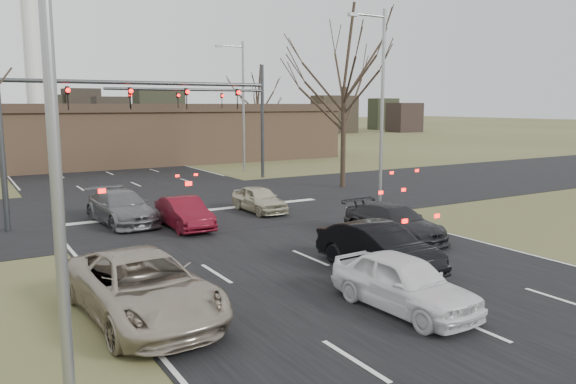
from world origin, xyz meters
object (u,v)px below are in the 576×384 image
at_px(car_silver_ahead, 259,199).
at_px(car_silver_suv, 143,287).
at_px(streetlight_left, 63,79).
at_px(car_grey_ahead, 121,207).
at_px(streetlight_right_near, 380,97).
at_px(car_white_sedan, 404,282).
at_px(mast_arm_near, 83,108).
at_px(car_black_hatch, 379,247).
at_px(car_red_ahead, 184,213).
at_px(car_charcoal_sedan, 394,222).
at_px(streetlight_right_far, 241,100).
at_px(mast_arm_far, 226,108).
at_px(building, 112,134).

bearing_deg(car_silver_ahead, car_silver_suv, -130.26).
bearing_deg(car_silver_suv, streetlight_left, -120.11).
xyz_separation_m(car_grey_ahead, car_silver_ahead, (6.50, -0.77, -0.09)).
bearing_deg(streetlight_right_near, car_white_sedan, -127.52).
xyz_separation_m(mast_arm_near, car_black_hatch, (6.35, -12.25, -4.33)).
bearing_deg(streetlight_right_near, car_grey_ahead, 170.51).
xyz_separation_m(car_silver_suv, car_grey_ahead, (2.50, 11.55, -0.07)).
bearing_deg(car_black_hatch, car_grey_ahead, 110.19).
relative_size(car_silver_suv, car_red_ahead, 1.44).
height_order(car_white_sedan, car_charcoal_sedan, car_white_sedan).
bearing_deg(car_red_ahead, mast_arm_near, 136.18).
relative_size(streetlight_right_far, car_silver_suv, 1.73).
height_order(mast_arm_far, streetlight_right_far, streetlight_right_far).
relative_size(car_black_hatch, car_silver_ahead, 1.20).
distance_m(car_white_sedan, car_red_ahead, 12.13).
distance_m(streetlight_right_far, car_silver_suv, 31.15).
bearing_deg(car_charcoal_sedan, car_black_hatch, -140.16).
relative_size(car_charcoal_sedan, car_red_ahead, 1.17).
xyz_separation_m(streetlight_right_far, car_charcoal_sedan, (-4.99, -23.38, -4.91)).
xyz_separation_m(building, car_white_sedan, (-2.62, -40.29, -1.94)).
bearing_deg(car_red_ahead, building, 83.07).
relative_size(mast_arm_far, car_black_hatch, 2.46).
bearing_deg(streetlight_left, car_red_ahead, 63.56).
xyz_separation_m(car_white_sedan, car_black_hatch, (1.74, 3.04, 0.01)).
xyz_separation_m(car_charcoal_sedan, car_silver_ahead, (-1.83, 7.75, -0.04)).
bearing_deg(streetlight_right_far, car_red_ahead, -123.25).
height_order(mast_arm_near, streetlight_right_far, streetlight_right_far).
bearing_deg(mast_arm_far, streetlight_right_far, 51.89).
relative_size(mast_arm_far, car_silver_ahead, 2.97).
xyz_separation_m(streetlight_right_near, car_white_sedan, (-9.44, -12.29, -4.86)).
bearing_deg(streetlight_right_near, car_silver_ahead, 167.72).
height_order(building, car_silver_ahead, building).
xyz_separation_m(car_white_sedan, car_red_ahead, (-1.36, 12.05, -0.07)).
xyz_separation_m(streetlight_right_near, car_silver_ahead, (-6.32, 1.38, -4.95)).
height_order(car_silver_suv, car_charcoal_sedan, car_silver_suv).
distance_m(mast_arm_far, car_silver_ahead, 12.96).
bearing_deg(car_charcoal_sedan, car_red_ahead, 133.85).
height_order(streetlight_right_near, car_grey_ahead, streetlight_right_near).
height_order(building, mast_arm_far, mast_arm_far).
bearing_deg(streetlight_left, streetlight_right_near, 38.43).
distance_m(car_black_hatch, car_red_ahead, 9.53).
bearing_deg(streetlight_left, streetlight_right_far, 59.66).
xyz_separation_m(car_white_sedan, car_grey_ahead, (-3.38, 14.43, -0.00)).
xyz_separation_m(mast_arm_far, car_silver_ahead, (-3.68, -11.62, -4.38)).
relative_size(building, car_silver_suv, 7.35).
relative_size(car_black_hatch, car_red_ahead, 1.12).
relative_size(streetlight_right_far, car_black_hatch, 2.22).
bearing_deg(streetlight_right_near, mast_arm_far, 101.47).
bearing_deg(car_white_sedan, car_silver_ahead, 74.13).
distance_m(streetlight_left, streetlight_right_near, 22.52).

